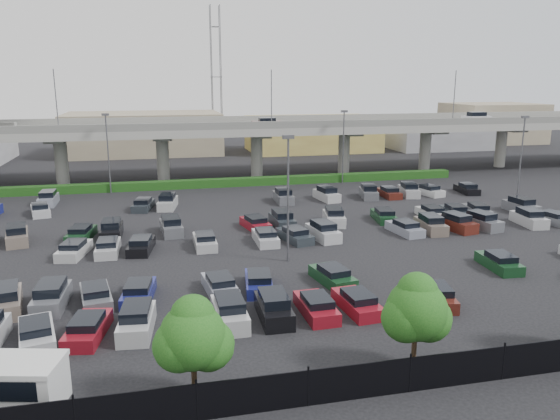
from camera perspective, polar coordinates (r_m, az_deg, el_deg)
name	(u,v)px	position (r m, az deg, el deg)	size (l,w,h in m)	color
ground	(268,235)	(52.35, -1.28, -2.59)	(280.00, 280.00, 0.00)	black
overpass	(222,131)	(82.20, -6.05, 8.17)	(150.00, 13.00, 15.80)	gray
hedge	(231,182)	(76.24, -5.14, 2.90)	(66.00, 1.60, 1.10)	#144012
fence	(389,378)	(27.21, 11.33, -16.79)	(70.00, 0.10, 2.00)	black
tree_row	(393,312)	(27.51, 11.77, -10.35)	(65.07, 3.66, 5.94)	#332316
parked_cars	(264,241)	(48.11, -1.70, -3.28)	(63.16, 41.57, 1.67)	silver
light_poles	(221,169)	(52.27, -6.21, 4.32)	(66.90, 48.38, 10.30)	#525258
distant_buildings	(265,133)	(113.85, -1.58, 8.08)	(138.00, 24.00, 9.00)	gray
comm_tower	(216,74)	(124.07, -6.68, 13.93)	(2.40, 2.40, 30.00)	#525258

